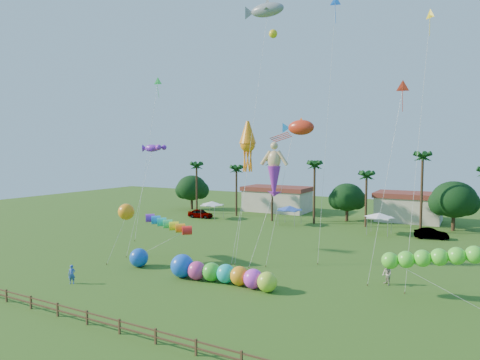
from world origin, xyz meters
The scene contains 23 objects.
ground centered at (0.00, 0.00, 0.00)m, with size 160.00×160.00×0.00m, color #285116.
tree_line centered at (3.57, 44.00, 4.28)m, with size 69.46×8.91×11.00m.
buildings_row centered at (-3.09, 50.00, 2.00)m, with size 35.00×7.00×4.00m.
tent_row centered at (-6.00, 36.33, 2.75)m, with size 31.00×4.00×0.60m.
fence centered at (0.00, -6.00, 0.61)m, with size 36.12×0.12×1.00m.
car_a centered at (-22.40, 35.92, 0.76)m, with size 1.79×4.45×1.52m, color #4C4C54.
car_b centered at (14.74, 36.16, 0.70)m, with size 1.49×4.28×1.41m, color #4C4C54.
spectator_a centered at (-11.32, -0.39, 0.85)m, with size 0.62×0.40×1.69m, color #3459B6.
spectator_b centered at (13.21, 12.89, 0.94)m, with size 0.92×0.71×1.89m, color #A7A08B.
caterpillar_inflatable centered at (-0.09, 6.17, 0.91)m, with size 10.67×2.48×2.18m.
blue_ball centered at (-9.94, 6.70, 0.95)m, with size 1.89×1.89×1.89m, color blue.
rainbow_tube centered at (-7.89, 9.79, 3.59)m, with size 8.68×4.44×4.07m.
green_worm centered at (13.91, 10.03, 2.92)m, with size 10.23×3.13×3.73m.
orange_ball_kite centered at (-12.20, 7.37, 5.40)m, with size 2.22×2.75×6.26m.
merman_kite centered at (1.22, 15.15, 9.46)m, with size 2.41×4.25×12.20m.
fish_kite centered at (3.19, 17.71, 14.27)m, with size 4.50×5.81×15.19m.
shark_kite centered at (-1.18, 18.35, 27.40)m, with size 5.60×8.32×28.36m.
squid_kite centered at (-2.39, 16.04, 12.47)m, with size 1.92×5.11×15.15m.
lobster_kite centered at (-14.06, 13.64, 12.08)m, with size 3.61×6.16×12.71m.
delta_kite_red centered at (13.70, 15.46, 17.29)m, with size 2.66×4.09×18.18m.
delta_kite_yellow centered at (15.87, 14.42, 22.54)m, with size 1.48×3.79×23.80m.
delta_kite_green centered at (-18.31, 19.96, 20.75)m, with size 1.45×4.55×21.73m.
delta_kite_blue centered at (6.21, 19.40, 26.92)m, with size 1.34×3.39×28.08m.
Camera 1 is at (19.85, -25.65, 11.85)m, focal length 32.00 mm.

